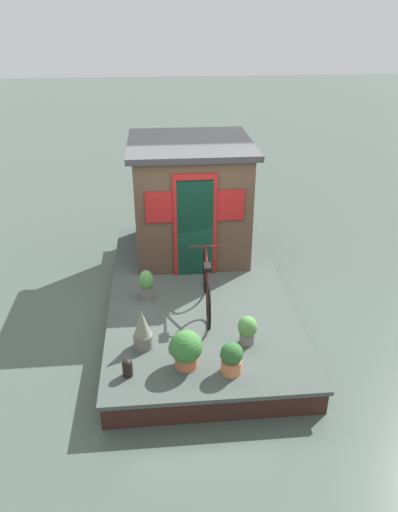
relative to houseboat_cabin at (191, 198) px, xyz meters
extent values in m
plane|color=#47564C|center=(-1.46, 0.00, -1.45)|extent=(60.00, 60.00, 0.00)
cube|color=#424C47|center=(-1.46, 0.00, -1.07)|extent=(5.13, 2.83, 0.06)
cube|color=#381E19|center=(-1.46, 0.00, -1.28)|extent=(5.03, 2.78, 0.35)
cube|color=#4C3828|center=(0.01, 0.00, -0.06)|extent=(1.92, 1.95, 1.97)
cube|color=#28282B|center=(0.01, 0.00, 0.97)|extent=(2.12, 2.15, 0.10)
cube|color=#144733|center=(-0.97, 0.00, -0.19)|extent=(0.04, 0.60, 1.70)
cube|color=maroon|center=(-0.97, 0.00, -0.14)|extent=(0.03, 0.72, 1.80)
cube|color=maroon|center=(-0.97, -0.58, 0.21)|extent=(0.03, 0.44, 0.52)
cube|color=maroon|center=(-0.97, 0.58, 0.21)|extent=(0.03, 0.44, 0.52)
torus|color=black|center=(-1.52, -0.11, -0.69)|extent=(0.71, 0.08, 0.71)
torus|color=black|center=(-2.53, -0.05, -0.69)|extent=(0.71, 0.08, 0.71)
cylinder|color=#4C1414|center=(-2.06, -0.08, -0.46)|extent=(0.94, 0.09, 0.48)
cylinder|color=#4C1414|center=(-1.90, -0.09, -0.25)|extent=(0.61, 0.07, 0.07)
cylinder|color=#4C1414|center=(-2.37, -0.06, -0.48)|extent=(0.35, 0.06, 0.44)
cylinder|color=#4C1414|center=(-1.56, -0.11, -0.46)|extent=(0.12, 0.04, 0.46)
cube|color=black|center=(-2.21, -0.07, -0.24)|extent=(0.21, 0.11, 0.06)
cylinder|color=#4C1414|center=(-1.60, -0.11, -0.21)|extent=(0.05, 0.50, 0.02)
cylinder|color=slate|center=(-1.67, 0.83, -0.94)|extent=(0.19, 0.19, 0.20)
ellipsoid|color=#4C8942|center=(-1.67, 0.83, -0.72)|extent=(0.23, 0.23, 0.34)
cylinder|color=slate|center=(-2.97, -0.54, -0.96)|extent=(0.21, 0.21, 0.16)
ellipsoid|color=#4C8942|center=(-2.97, -0.54, -0.77)|extent=(0.27, 0.27, 0.30)
cylinder|color=slate|center=(-2.92, 0.88, -0.94)|extent=(0.26, 0.26, 0.20)
cone|color=gray|center=(-2.92, 0.88, -0.65)|extent=(0.24, 0.24, 0.38)
cylinder|color=#B2603D|center=(-3.37, 0.33, -0.96)|extent=(0.29, 0.29, 0.16)
sphere|color=#387533|center=(-3.37, 0.33, -0.73)|extent=(0.42, 0.42, 0.42)
cylinder|color=#C6754C|center=(-3.54, -0.23, -0.95)|extent=(0.26, 0.26, 0.19)
sphere|color=#2D602D|center=(-3.54, -0.23, -0.75)|extent=(0.29, 0.29, 0.29)
cylinder|color=black|center=(-3.49, 1.07, -0.95)|extent=(0.13, 0.13, 0.18)
sphere|color=black|center=(-3.49, 1.07, -0.86)|extent=(0.14, 0.14, 0.14)
camera|label=1|loc=(-8.34, 0.62, 3.11)|focal=34.36mm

